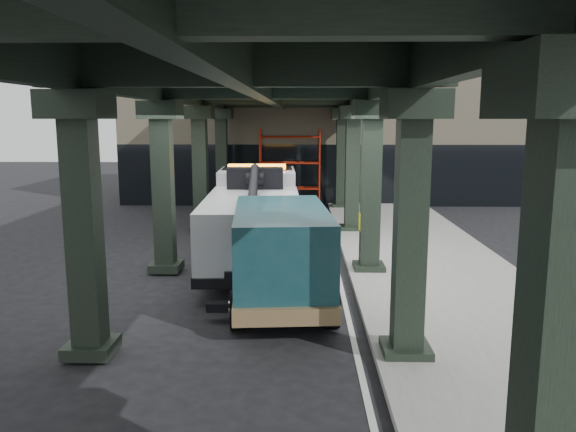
# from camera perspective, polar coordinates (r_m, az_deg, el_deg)

# --- Properties ---
(ground) EXTENTS (90.00, 90.00, 0.00)m
(ground) POSITION_cam_1_polar(r_m,az_deg,el_deg) (14.78, -1.06, -7.89)
(ground) COLOR black
(ground) RESTS_ON ground
(sidewalk) EXTENTS (5.00, 40.00, 0.15)m
(sidewalk) POSITION_cam_1_polar(r_m,az_deg,el_deg) (17.11, 14.55, -5.48)
(sidewalk) COLOR gray
(sidewalk) RESTS_ON ground
(lane_stripe) EXTENTS (0.12, 38.00, 0.01)m
(lane_stripe) POSITION_cam_1_polar(r_m,az_deg,el_deg) (16.72, 5.10, -5.80)
(lane_stripe) COLOR silver
(lane_stripe) RESTS_ON ground
(viaduct) EXTENTS (7.40, 32.00, 6.40)m
(viaduct) POSITION_cam_1_polar(r_m,az_deg,el_deg) (16.13, -2.27, 13.24)
(viaduct) COLOR black
(viaduct) RESTS_ON ground
(building) EXTENTS (22.00, 10.00, 8.00)m
(building) POSITION_cam_1_polar(r_m,az_deg,el_deg) (34.10, 3.80, 8.97)
(building) COLOR #C6B793
(building) RESTS_ON ground
(scaffolding) EXTENTS (3.08, 0.88, 4.00)m
(scaffolding) POSITION_cam_1_polar(r_m,az_deg,el_deg) (28.82, 0.19, 5.07)
(scaffolding) COLOR #B8240E
(scaffolding) RESTS_ON ground
(tow_truck) EXTENTS (3.16, 9.56, 3.10)m
(tow_truck) POSITION_cam_1_polar(r_m,az_deg,el_deg) (17.88, -3.36, 0.19)
(tow_truck) COLOR black
(tow_truck) RESTS_ON ground
(towed_van) EXTENTS (2.78, 6.07, 2.40)m
(towed_van) POSITION_cam_1_polar(r_m,az_deg,el_deg) (13.88, -0.75, -3.55)
(towed_van) COLOR #133D44
(towed_van) RESTS_ON ground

